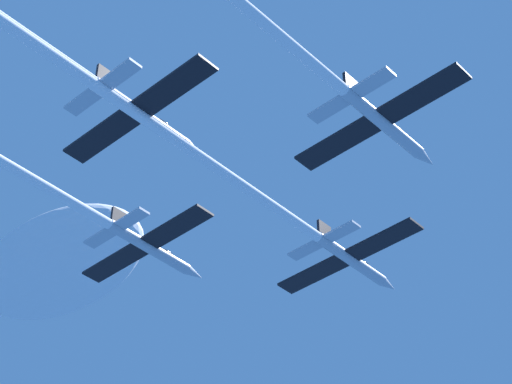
% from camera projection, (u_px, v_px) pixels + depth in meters
% --- Properties ---
extents(jet_lead, '(18.30, 58.67, 3.03)m').
position_uv_depth(jet_lead, '(246.00, 188.00, 95.81)').
color(jet_lead, '#B2BAC6').
extents(jet_left_wing, '(18.30, 48.87, 3.03)m').
position_uv_depth(jet_left_wing, '(58.00, 194.00, 97.19)').
color(jet_left_wing, '#B2BAC6').
extents(jet_right_wing, '(18.30, 55.64, 3.03)m').
position_uv_depth(jet_right_wing, '(270.00, 28.00, 79.56)').
color(jet_right_wing, '#B2BAC6').
extents(jet_slot, '(18.30, 49.34, 3.03)m').
position_uv_depth(jet_slot, '(29.00, 38.00, 80.86)').
color(jet_slot, '#B2BAC6').
extents(cloud_wispy, '(38.85, 21.36, 13.60)m').
position_uv_depth(cloud_wispy, '(58.00, 264.00, 172.05)').
color(cloud_wispy, white).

